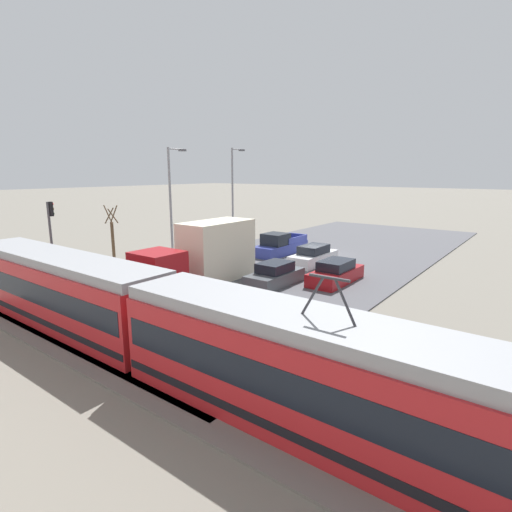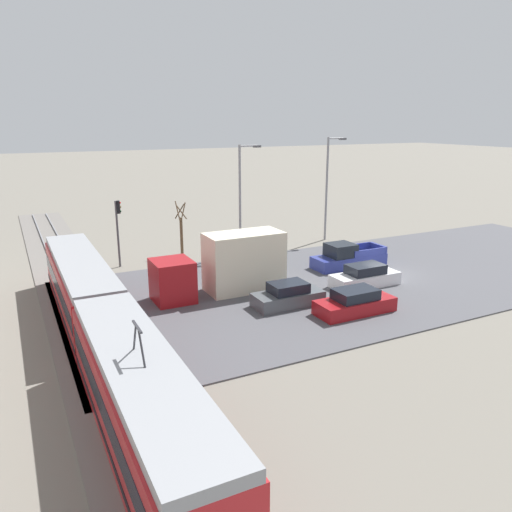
{
  "view_description": "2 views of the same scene",
  "coord_description": "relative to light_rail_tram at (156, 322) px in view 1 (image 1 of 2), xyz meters",
  "views": [
    {
      "loc": [
        -15.81,
        29.39,
        6.94
      ],
      "look_at": [
        -1.19,
        9.97,
        1.81
      ],
      "focal_mm": 28.0,
      "sensor_mm": 36.0,
      "label": 1
    },
    {
      "loc": [
        -26.51,
        23.95,
        10.81
      ],
      "look_at": [
        -1.09,
        11.11,
        3.01
      ],
      "focal_mm": 35.0,
      "sensor_mm": 36.0,
      "label": 2
    }
  ],
  "objects": [
    {
      "name": "sedan_car_2",
      "position": [
        2.33,
        -11.04,
        -0.96
      ],
      "size": [
        1.83,
        4.23,
        1.43
      ],
      "rotation": [
        0.0,
        0.0,
        3.14
      ],
      "color": "#4C5156",
      "rests_on": "ground"
    },
    {
      "name": "pickup_truck",
      "position": [
        7.38,
        -19.2,
        -0.85
      ],
      "size": [
        2.0,
        5.77,
        1.85
      ],
      "color": "navy",
      "rests_on": "ground"
    },
    {
      "name": "street_lamp_near_crossing",
      "position": [
        15.7,
        -23.03,
        3.67
      ],
      "size": [
        0.36,
        1.95,
        9.32
      ],
      "color": "gray",
      "rests_on": "ground"
    },
    {
      "name": "street_tree",
      "position": [
        16.58,
        -9.25,
        0.39
      ],
      "size": [
        1.05,
        0.88,
        4.43
      ],
      "color": "brown",
      "rests_on": "ground"
    },
    {
      "name": "sedan_car_1",
      "position": [
        -0.39,
        -13.89,
        -0.97
      ],
      "size": [
        1.87,
        4.69,
        1.41
      ],
      "color": "maroon",
      "rests_on": "ground"
    },
    {
      "name": "light_rail_tram",
      "position": [
        0.0,
        0.0,
        0.0
      ],
      "size": [
        26.84,
        2.65,
        4.32
      ],
      "color": "#B21E23",
      "rests_on": "ground"
    },
    {
      "name": "traffic_light_pole",
      "position": [
        15.36,
        -3.97,
        1.65
      ],
      "size": [
        0.28,
        0.47,
        5.04
      ],
      "color": "#47474C",
      "rests_on": "ground"
    },
    {
      "name": "sedan_car_0",
      "position": [
        3.2,
        -17.5,
        -0.95
      ],
      "size": [
        1.79,
        4.74,
        1.46
      ],
      "color": "silver",
      "rests_on": "ground"
    },
    {
      "name": "street_lamp_mid_block",
      "position": [
        14.77,
        -13.92,
        3.47
      ],
      "size": [
        0.36,
        1.95,
        8.92
      ],
      "color": "gray",
      "rests_on": "ground"
    },
    {
      "name": "rail_bed",
      "position": [
        4.72,
        -0.0,
        -1.58
      ],
      "size": [
        73.68,
        4.4,
        0.22
      ],
      "color": "slate",
      "rests_on": "ground"
    },
    {
      "name": "road_surface",
      "position": [
        4.72,
        -20.67,
        -1.59
      ],
      "size": [
        17.65,
        44.52,
        0.08
      ],
      "color": "#4C4C51",
      "rests_on": "ground"
    },
    {
      "name": "ground_plane",
      "position": [
        4.72,
        -20.67,
        -1.63
      ],
      "size": [
        320.0,
        320.0,
        0.0
      ],
      "primitive_type": "plane",
      "color": "slate"
    },
    {
      "name": "box_truck",
      "position": [
        6.18,
        -8.82,
        0.2
      ],
      "size": [
        2.5,
        8.47,
        3.78
      ],
      "color": "maroon",
      "rests_on": "ground"
    }
  ]
}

